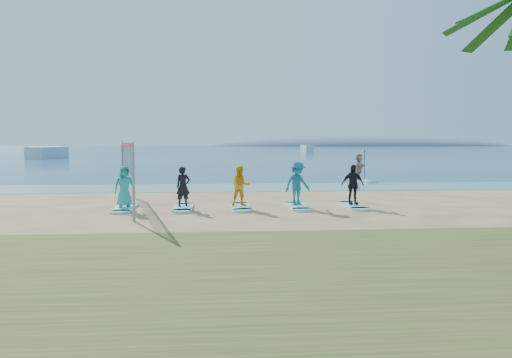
{
  "coord_description": "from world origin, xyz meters",
  "views": [
    {
      "loc": [
        -2.1,
        -16.8,
        2.5
      ],
      "look_at": [
        -0.46,
        2.0,
        1.1
      ],
      "focal_mm": 35.0,
      "sensor_mm": 36.0,
      "label": 1
    }
  ],
  "objects": [
    {
      "name": "shallow_water",
      "position": [
        0.0,
        10.5,
        0.01
      ],
      "size": [
        600.0,
        600.0,
        0.0
      ],
      "primitive_type": "plane",
      "color": "teal",
      "rests_on": "ground"
    },
    {
      "name": "surfboard_4",
      "position": [
        3.3,
        1.99,
        0.04
      ],
      "size": [
        0.7,
        2.2,
        0.09
      ],
      "primitive_type": "cube",
      "color": "#96E3E8",
      "rests_on": "ground"
    },
    {
      "name": "surfboard_0",
      "position": [
        -5.37,
        1.99,
        0.04
      ],
      "size": [
        0.7,
        2.2,
        0.09
      ],
      "primitive_type": "cube",
      "color": "#96E3E8",
      "rests_on": "ground"
    },
    {
      "name": "surfboard_1",
      "position": [
        -3.21,
        1.99,
        0.04
      ],
      "size": [
        0.7,
        2.2,
        0.09
      ],
      "primitive_type": "cube",
      "color": "#96E3E8",
      "rests_on": "ground"
    },
    {
      "name": "boat_offshore_a",
      "position": [
        -27.3,
        62.14,
        0.0
      ],
      "size": [
        4.43,
        8.21,
        1.78
      ],
      "primitive_type": "cube",
      "rotation": [
        0.0,
        0.0,
        -0.22
      ],
      "color": "silver",
      "rests_on": "ground"
    },
    {
      "name": "student_1",
      "position": [
        -3.21,
        1.99,
        0.84
      ],
      "size": [
        0.64,
        0.55,
        1.49
      ],
      "primitive_type": "imported",
      "rotation": [
        0.0,
        0.0,
        0.42
      ],
      "color": "black",
      "rests_on": "surfboard_1"
    },
    {
      "name": "student_0",
      "position": [
        -5.37,
        1.99,
        0.85
      ],
      "size": [
        0.87,
        0.71,
        1.53
      ],
      "primitive_type": "imported",
      "rotation": [
        0.0,
        0.0,
        0.35
      ],
      "color": "teal",
      "rests_on": "surfboard_0"
    },
    {
      "name": "volleyball_net",
      "position": [
        -5.53,
        3.47,
        1.9
      ],
      "size": [
        1.98,
        8.89,
        2.5
      ],
      "rotation": [
        0.0,
        0.0,
        0.21
      ],
      "color": "gray",
      "rests_on": "ground"
    },
    {
      "name": "boat_offshore_b",
      "position": [
        22.31,
        110.63,
        0.0
      ],
      "size": [
        2.54,
        5.82,
        1.78
      ],
      "primitive_type": "cube",
      "rotation": [
        0.0,
        0.0,
        0.08
      ],
      "color": "silver",
      "rests_on": "ground"
    },
    {
      "name": "student_2",
      "position": [
        -1.04,
        1.99,
        0.84
      ],
      "size": [
        0.8,
        0.66,
        1.51
      ],
      "primitive_type": "imported",
      "rotation": [
        0.0,
        0.0,
        0.13
      ],
      "color": "#F0A319",
      "rests_on": "surfboard_2"
    },
    {
      "name": "ground",
      "position": [
        0.0,
        0.0,
        0.0
      ],
      "size": [
        600.0,
        600.0,
        0.0
      ],
      "primitive_type": "plane",
      "color": "tan",
      "rests_on": "ground"
    },
    {
      "name": "island_ridge",
      "position": [
        95.0,
        300.0,
        0.0
      ],
      "size": [
        220.0,
        56.0,
        18.0
      ],
      "primitive_type": "ellipsoid",
      "color": "slate",
      "rests_on": "ground"
    },
    {
      "name": "paddleboarder",
      "position": [
        7.18,
        14.15,
        0.94
      ],
      "size": [
        0.57,
        1.55,
        1.65
      ],
      "primitive_type": "imported",
      "rotation": [
        0.0,
        0.0,
        1.51
      ],
      "color": "tan",
      "rests_on": "paddleboard"
    },
    {
      "name": "student_3",
      "position": [
        1.13,
        1.99,
        0.92
      ],
      "size": [
        1.23,
        1.01,
        1.66
      ],
      "primitive_type": "imported",
      "rotation": [
        0.0,
        0.0,
        0.43
      ],
      "color": "#1B6883",
      "rests_on": "surfboard_3"
    },
    {
      "name": "paddleboard",
      "position": [
        7.18,
        14.15,
        0.06
      ],
      "size": [
        1.58,
        3.07,
        0.12
      ],
      "primitive_type": "cube",
      "rotation": [
        0.0,
        0.0,
        0.31
      ],
      "color": "silver",
      "rests_on": "ground"
    },
    {
      "name": "ocean",
      "position": [
        0.0,
        160.0,
        0.01
      ],
      "size": [
        600.0,
        600.0,
        0.0
      ],
      "primitive_type": "plane",
      "color": "navy",
      "rests_on": "ground"
    },
    {
      "name": "surfboard_2",
      "position": [
        -1.04,
        1.99,
        0.04
      ],
      "size": [
        0.7,
        2.2,
        0.09
      ],
      "primitive_type": "cube",
      "color": "#96E3E8",
      "rests_on": "ground"
    },
    {
      "name": "student_4",
      "position": [
        3.3,
        1.99,
        0.86
      ],
      "size": [
        0.95,
        0.5,
        1.55
      ],
      "primitive_type": "imported",
      "rotation": [
        0.0,
        0.0,
        0.14
      ],
      "color": "black",
      "rests_on": "surfboard_4"
    },
    {
      "name": "surfboard_3",
      "position": [
        1.13,
        1.99,
        0.04
      ],
      "size": [
        0.7,
        2.2,
        0.09
      ],
      "primitive_type": "cube",
      "color": "#96E3E8",
      "rests_on": "ground"
    }
  ]
}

